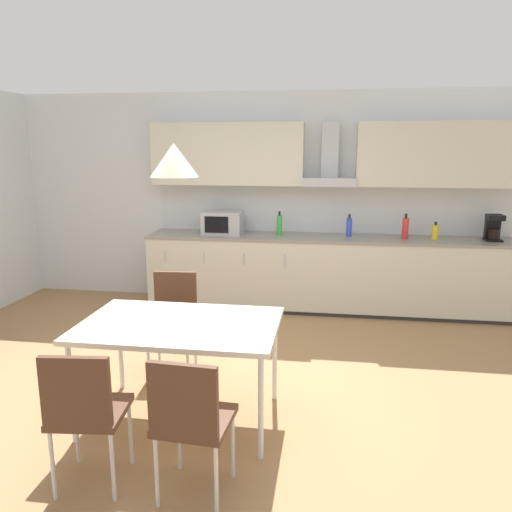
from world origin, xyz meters
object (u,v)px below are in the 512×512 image
Objects in this scene: coffee_maker at (493,228)px; chair_near_right at (190,414)px; bottle_blue at (349,227)px; chair_near_left at (84,406)px; chair_far_left at (173,311)px; pendant_lamp at (174,160)px; bottle_green at (279,225)px; dining_table at (180,329)px; microwave at (223,223)px; bottle_yellow at (435,232)px; bottle_red at (405,228)px.

coffee_maker reaches higher than chair_near_right.
bottle_blue is 0.31× the size of chair_near_left.
chair_near_left is (0.01, -1.67, 0.00)m from chair_far_left.
pendant_lamp reaches higher than chair_near_right.
dining_table is at bearing -98.72° from bottle_green.
microwave is at bearing 89.61° from chair_near_left.
bottle_blue is at bearing 177.05° from bottle_yellow.
dining_table is 4.34× the size of pendant_lamp.
coffee_maker is 4.07m from pendant_lamp.
chair_near_right is at bearing -91.83° from bottle_green.
bottle_blue is 0.19× the size of dining_table.
bottle_green is at bearing 0.66° from microwave.
chair_near_right is 0.61m from chair_near_left.
chair_near_right is (0.63, -1.67, 0.00)m from chair_far_left.
pendant_lamp is at bearing 69.98° from chair_near_left.
bottle_blue is at bearing 179.19° from coffee_maker.
coffee_maker is 1.12× the size of bottle_blue.
bottle_green reaches higher than chair_far_left.
bottle_green is at bearing 81.28° from dining_table.
chair_near_left is at bearing -110.02° from dining_table.
bottle_red is 3.33m from dining_table.
microwave is 2.87m from pendant_lamp.
bottle_green reaches higher than bottle_yellow.
dining_table is (0.28, -2.74, -0.35)m from microwave.
chair_near_right is (-0.95, -3.62, -0.49)m from bottle_blue.
microwave reaches higher than dining_table.
coffee_maker is at bearing 0.43° from bottle_green.
bottle_red reaches higher than bottle_yellow.
coffee_maker is 1.02× the size of bottle_green.
bottle_green is (-2.46, -0.02, -0.02)m from coffee_maker.
bottle_red is (-0.34, -0.03, 0.04)m from bottle_yellow.
bottle_red reaches higher than bottle_blue.
coffee_maker reaches higher than bottle_red.
bottle_blue is at bearing 66.70° from chair_near_left.
chair_near_left is (-0.30, -0.83, -0.17)m from dining_table.
chair_far_left is 2.72× the size of pendant_lamp.
chair_near_right is at bearing -118.40° from bottle_yellow.
chair_far_left is (-3.20, -1.93, -0.52)m from coffee_maker.
coffee_maker is 0.99m from bottle_red.
microwave is at bearing -178.16° from bottle_blue.
microwave reaches higher than bottle_yellow.
bottle_green is at bearing -177.18° from bottle_blue.
bottle_red is at bearing 55.03° from dining_table.
bottle_green is at bearing 178.61° from bottle_red.
bottle_red is at bearing 40.29° from chair_far_left.
microwave is 2.18m from bottle_red.
bottle_blue is 3.78m from chair_near_right.
bottle_blue is 0.84× the size of pendant_lamp.
dining_table is at bearing -84.17° from microwave.
microwave is at bearing 179.27° from bottle_red.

